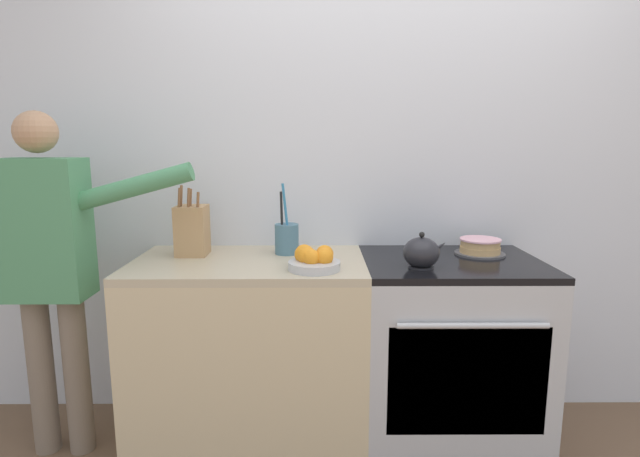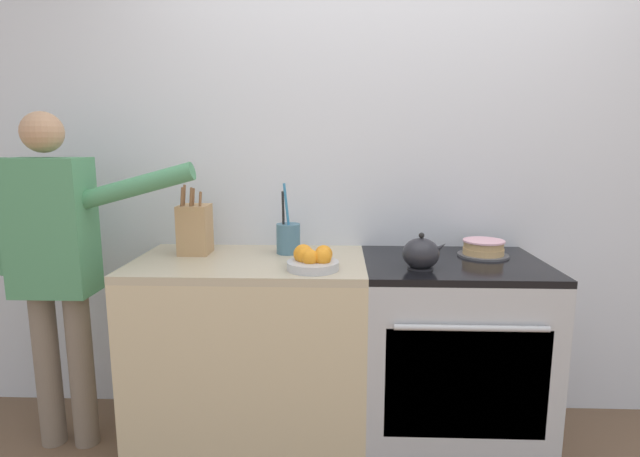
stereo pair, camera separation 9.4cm
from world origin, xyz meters
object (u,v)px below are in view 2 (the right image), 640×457
object	(u,v)px
layer_cake	(483,249)
fruit_bowl	(312,260)
knife_block	(195,229)
tea_kettle	(421,254)
utensil_crock	(288,238)
person_baker	(56,255)
stove_range	(450,354)

from	to	relation	value
layer_cake	fruit_bowl	size ratio (longest dim) A/B	1.07
layer_cake	knife_block	bearing A→B (deg)	179.70
tea_kettle	utensil_crock	xyz separation A→B (m)	(-0.59, 0.27, 0.01)
tea_kettle	fruit_bowl	size ratio (longest dim) A/B	0.86
layer_cake	person_baker	world-z (taller)	person_baker
tea_kettle	knife_block	world-z (taller)	knife_block
tea_kettle	person_baker	bearing A→B (deg)	177.91
stove_range	fruit_bowl	size ratio (longest dim) A/B	4.04
knife_block	tea_kettle	bearing A→B (deg)	-13.65
tea_kettle	layer_cake	bearing A→B (deg)	36.55
stove_range	person_baker	xyz separation A→B (m)	(-1.78, -0.08, 0.47)
layer_cake	knife_block	xyz separation A→B (m)	(-1.36, 0.01, 0.08)
tea_kettle	utensil_crock	distance (m)	0.65
layer_cake	utensil_crock	distance (m)	0.92
tea_kettle	fruit_bowl	xyz separation A→B (m)	(-0.46, -0.02, -0.02)
utensil_crock	person_baker	distance (m)	1.04
knife_block	layer_cake	bearing A→B (deg)	-0.30
fruit_bowl	tea_kettle	bearing A→B (deg)	2.91
person_baker	tea_kettle	bearing A→B (deg)	0.14
knife_block	utensil_crock	xyz separation A→B (m)	(0.44, 0.02, -0.04)
knife_block	utensil_crock	bearing A→B (deg)	2.56
layer_cake	fruit_bowl	xyz separation A→B (m)	(-0.78, -0.27, 0.00)
layer_cake	person_baker	distance (m)	1.94
fruit_bowl	person_baker	bearing A→B (deg)	175.92
utensil_crock	person_baker	world-z (taller)	person_baker
utensil_crock	person_baker	size ratio (longest dim) A/B	0.22
layer_cake	utensil_crock	world-z (taller)	utensil_crock
knife_block	person_baker	size ratio (longest dim) A/B	0.21
knife_block	person_baker	bearing A→B (deg)	-161.54
fruit_bowl	stove_range	bearing A→B (deg)	14.52
utensil_crock	person_baker	bearing A→B (deg)	-168.25
stove_range	knife_block	distance (m)	1.33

